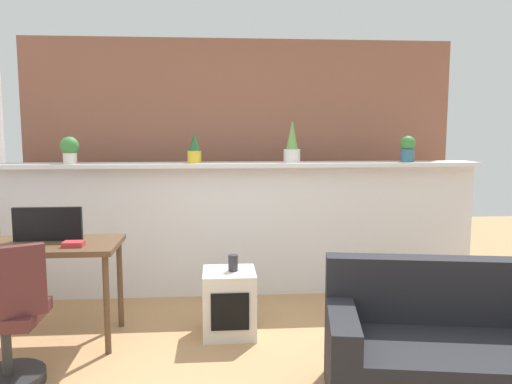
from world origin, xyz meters
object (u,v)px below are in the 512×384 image
(desk, at_px, (43,254))
(book_on_desk, at_px, (73,244))
(office_chair, at_px, (6,327))
(side_cube_shelf, at_px, (229,303))
(potted_plant_2, at_px, (292,144))
(potted_plant_1, at_px, (194,149))
(tv_monitor, at_px, (48,224))
(potted_plant_3, at_px, (408,148))
(potted_plant_0, at_px, (70,149))
(vase_on_shelf, at_px, (233,263))
(couch, at_px, (465,358))

(desk, relative_size, book_on_desk, 7.71)
(office_chair, bearing_deg, side_cube_shelf, 28.12)
(potted_plant_2, xyz_separation_m, book_on_desk, (-1.73, -1.15, -0.67))
(potted_plant_1, bearing_deg, side_cube_shelf, -72.84)
(tv_monitor, xyz_separation_m, side_cube_shelf, (1.35, -0.05, -0.63))
(desk, distance_m, office_chair, 0.75)
(potted_plant_3, bearing_deg, tv_monitor, -163.59)
(potted_plant_2, bearing_deg, potted_plant_0, -177.82)
(tv_monitor, bearing_deg, vase_on_shelf, -1.79)
(potted_plant_2, height_order, potted_plant_3, potted_plant_2)
(potted_plant_3, distance_m, office_chair, 3.67)
(couch, bearing_deg, office_chair, 171.62)
(potted_plant_0, xyz_separation_m, book_on_desk, (0.30, -1.07, -0.63))
(potted_plant_0, distance_m, side_cube_shelf, 2.04)
(side_cube_shelf, relative_size, couch, 0.30)
(tv_monitor, height_order, couch, tv_monitor)
(potted_plant_0, bearing_deg, vase_on_shelf, -32.35)
(tv_monitor, bearing_deg, office_chair, -91.47)
(potted_plant_3, bearing_deg, potted_plant_2, 178.15)
(couch, bearing_deg, potted_plant_2, 107.94)
(side_cube_shelf, bearing_deg, potted_plant_2, 57.85)
(potted_plant_3, xyz_separation_m, vase_on_shelf, (-1.70, -0.95, -0.84))
(office_chair, bearing_deg, potted_plant_2, 40.90)
(potted_plant_0, relative_size, potted_plant_1, 0.88)
(potted_plant_1, bearing_deg, potted_plant_2, 3.41)
(office_chair, bearing_deg, potted_plant_3, 28.57)
(potted_plant_2, relative_size, book_on_desk, 2.79)
(potted_plant_2, relative_size, office_chair, 0.44)
(desk, xyz_separation_m, couch, (2.68, -1.10, -0.38))
(tv_monitor, distance_m, side_cube_shelf, 1.49)
(office_chair, bearing_deg, potted_plant_1, 57.21)
(office_chair, relative_size, couch, 0.55)
(tv_monitor, height_order, side_cube_shelf, tv_monitor)
(potted_plant_2, relative_size, potted_plant_3, 1.62)
(potted_plant_2, height_order, book_on_desk, potted_plant_2)
(potted_plant_3, height_order, vase_on_shelf, potted_plant_3)
(potted_plant_0, xyz_separation_m, office_chair, (0.04, -1.65, -1.01))
(potted_plant_3, bearing_deg, office_chair, -151.43)
(tv_monitor, bearing_deg, potted_plant_3, 16.41)
(potted_plant_0, xyz_separation_m, tv_monitor, (0.06, -0.87, -0.53))
(potted_plant_1, distance_m, office_chair, 2.23)
(potted_plant_3, relative_size, vase_on_shelf, 1.97)
(potted_plant_2, bearing_deg, desk, -152.78)
(potted_plant_1, height_order, tv_monitor, potted_plant_1)
(potted_plant_3, relative_size, couch, 0.15)
(desk, relative_size, side_cube_shelf, 2.20)
(potted_plant_0, distance_m, potted_plant_3, 3.14)
(office_chair, bearing_deg, desk, 89.84)
(potted_plant_1, distance_m, book_on_desk, 1.50)
(potted_plant_0, height_order, couch, potted_plant_0)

